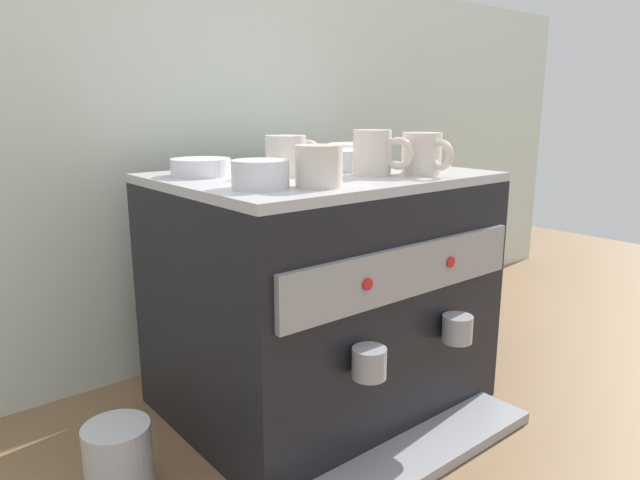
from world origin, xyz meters
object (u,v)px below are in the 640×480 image
object	(u,v)px
ceramic_cup_1	(287,151)
milk_pitcher	(118,459)
ceramic_cup_0	(285,156)
ceramic_cup_4	(423,154)
espresso_machine	(321,292)
ceramic_bowl_2	(339,161)
ceramic_bowl_1	(260,175)
ceramic_bowl_3	(201,167)
coffee_grinder	(465,258)
ceramic_bowl_0	(352,153)
ceramic_cup_3	(320,166)
ceramic_cup_2	(375,153)

from	to	relation	value
ceramic_cup_1	milk_pitcher	distance (m)	0.68
ceramic_cup_0	milk_pitcher	xyz separation A→B (m)	(-0.36, -0.04, -0.46)
ceramic_cup_4	milk_pitcher	distance (m)	0.75
espresso_machine	ceramic_bowl_2	bearing A→B (deg)	16.12
ceramic_cup_1	ceramic_bowl_2	xyz separation A→B (m)	(0.03, -0.13, -0.01)
ceramic_bowl_1	ceramic_bowl_2	distance (m)	0.29
ceramic_cup_0	ceramic_bowl_1	distance (m)	0.17
ceramic_cup_1	ceramic_bowl_2	distance (m)	0.14
ceramic_cup_4	ceramic_bowl_3	world-z (taller)	ceramic_cup_4
ceramic_cup_0	ceramic_bowl_1	size ratio (longest dim) A/B	1.07
ceramic_cup_0	coffee_grinder	distance (m)	0.67
ceramic_bowl_2	ceramic_bowl_0	bearing A→B (deg)	39.07
ceramic_cup_3	coffee_grinder	xyz separation A→B (m)	(0.64, 0.17, -0.30)
milk_pitcher	ceramic_bowl_2	bearing A→B (deg)	4.90
ceramic_bowl_3	espresso_machine	bearing A→B (deg)	-29.85
ceramic_bowl_3	ceramic_bowl_0	bearing A→B (deg)	2.37
ceramic_cup_0	ceramic_cup_2	world-z (taller)	ceramic_cup_2
espresso_machine	ceramic_bowl_0	distance (m)	0.36
ceramic_bowl_1	milk_pitcher	bearing A→B (deg)	162.85
milk_pitcher	ceramic_cup_3	bearing A→B (deg)	-20.33
ceramic_cup_1	ceramic_bowl_0	size ratio (longest dim) A/B	0.98
ceramic_cup_0	ceramic_bowl_1	world-z (taller)	ceramic_cup_0
ceramic_cup_4	ceramic_bowl_0	size ratio (longest dim) A/B	1.05
ceramic_cup_3	milk_pitcher	bearing A→B (deg)	159.67
ceramic_cup_0	ceramic_bowl_3	xyz separation A→B (m)	(-0.12, 0.10, -0.02)
milk_pitcher	ceramic_cup_2	bearing A→B (deg)	-7.20
ceramic_cup_1	milk_pitcher	bearing A→B (deg)	-159.56
ceramic_cup_0	ceramic_cup_3	size ratio (longest dim) A/B	0.90
ceramic_bowl_2	espresso_machine	bearing A→B (deg)	-163.88
ceramic_cup_2	milk_pitcher	xyz separation A→B (m)	(-0.50, 0.06, -0.46)
ceramic_cup_1	coffee_grinder	world-z (taller)	ceramic_cup_1
espresso_machine	ceramic_bowl_3	xyz separation A→B (m)	(-0.20, 0.11, 0.26)
ceramic_cup_1	ceramic_bowl_0	world-z (taller)	ceramic_cup_1
ceramic_cup_4	ceramic_cup_1	bearing A→B (deg)	110.49
espresso_machine	ceramic_cup_0	world-z (taller)	ceramic_cup_0
ceramic_cup_0	ceramic_cup_3	xyz separation A→B (m)	(-0.04, -0.16, -0.00)
ceramic_cup_0	ceramic_bowl_0	xyz separation A→B (m)	(0.28, 0.12, -0.02)
ceramic_bowl_2	ceramic_cup_4	bearing A→B (deg)	-64.07
ceramic_cup_1	coffee_grinder	size ratio (longest dim) A/B	0.24
coffee_grinder	milk_pitcher	xyz separation A→B (m)	(-0.96, -0.06, -0.16)
ceramic_cup_1	ceramic_cup_3	bearing A→B (deg)	-117.20
ceramic_bowl_3	coffee_grinder	distance (m)	0.78
ceramic_cup_2	ceramic_bowl_3	xyz separation A→B (m)	(-0.26, 0.20, -0.03)
ceramic_bowl_3	coffee_grinder	bearing A→B (deg)	-6.64
ceramic_bowl_0	ceramic_bowl_3	distance (m)	0.40
espresso_machine	ceramic_cup_0	size ratio (longest dim) A/B	6.01
ceramic_cup_1	ceramic_cup_3	distance (m)	0.33
ceramic_bowl_0	ceramic_cup_4	bearing A→B (deg)	-103.30
ceramic_cup_4	ceramic_bowl_2	xyz separation A→B (m)	(-0.08, 0.16, -0.02)
ceramic_cup_0	ceramic_bowl_2	distance (m)	0.14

